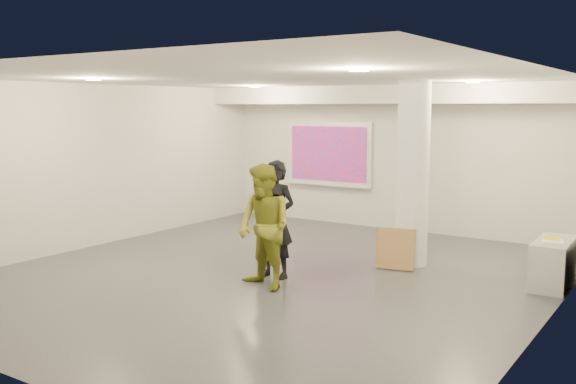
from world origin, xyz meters
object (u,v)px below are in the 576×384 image
Objects in this scene: credenza at (553,263)px; woman at (275,219)px; projection_screen at (329,155)px; column at (413,174)px; man at (264,227)px.

credenza is 0.65× the size of woman.
credenza is (5.32, -2.72, -1.19)m from projection_screen.
column is 2.59× the size of credenza.
column is 1.43× the size of projection_screen.
projection_screen reaches higher than credenza.
credenza is 4.21m from man.
man is at bearing -115.61° from column.
column is at bearing 79.56° from man.
column is 2.82m from man.
column is 2.43m from woman.
projection_screen is at bearing 110.05° from woman.
projection_screen is at bearing 139.44° from column.
column reaches higher than man.
man is (-1.19, -2.48, -0.61)m from column.
man is at bearing -70.39° from woman.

